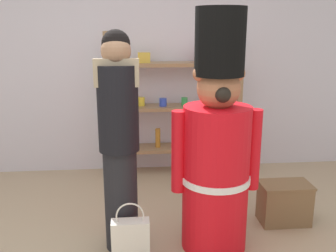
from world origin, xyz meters
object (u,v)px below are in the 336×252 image
merchandise_shelf (173,106)px  person_shopper (119,138)px  display_crate (284,203)px  teddy_bear_guard (216,152)px  shopping_bag (131,240)px

merchandise_shelf → person_shopper: person_shopper is taller
person_shopper → display_crate: bearing=10.0°
teddy_bear_guard → merchandise_shelf: bearing=95.6°
person_shopper → shopping_bag: bearing=-71.5°
person_shopper → shopping_bag: (0.07, -0.21, -0.73)m
person_shopper → display_crate: size_ratio=3.80×
merchandise_shelf → display_crate: merchandise_shelf is taller
merchandise_shelf → shopping_bag: size_ratio=3.50×
person_shopper → shopping_bag: 0.76m
merchandise_shelf → shopping_bag: bearing=-105.8°
teddy_bear_guard → person_shopper: teddy_bear_guard is taller
shopping_bag → person_shopper: bearing=108.5°
teddy_bear_guard → display_crate: bearing=23.6°
shopping_bag → display_crate: 1.45m
shopping_bag → teddy_bear_guard: bearing=13.2°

